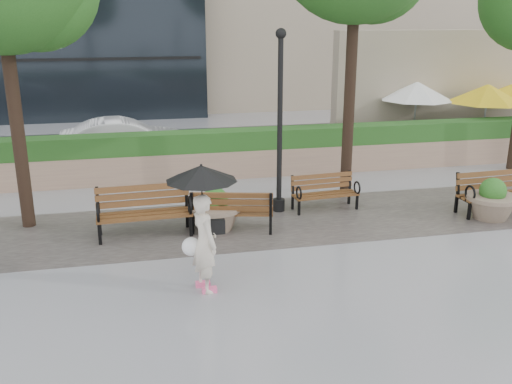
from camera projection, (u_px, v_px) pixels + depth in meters
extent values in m
plane|color=gray|center=(282.00, 281.00, 10.03)|extent=(100.00, 100.00, 0.00)
cube|color=#383330|center=(248.00, 223.00, 12.83)|extent=(28.00, 3.20, 0.01)
cube|color=tan|center=(220.00, 163.00, 16.44)|extent=(24.00, 0.80, 0.80)
cube|color=#27511B|center=(220.00, 140.00, 16.24)|extent=(24.00, 0.75, 0.55)
cube|color=tan|center=(465.00, 87.00, 20.71)|extent=(10.00, 0.60, 4.00)
cube|color=#27511B|center=(483.00, 142.00, 19.01)|extent=(8.00, 0.50, 0.90)
cube|color=black|center=(203.00, 147.00, 20.29)|extent=(40.00, 7.00, 0.00)
cube|color=brown|center=(145.00, 215.00, 11.93)|extent=(1.99, 0.67, 0.05)
cube|color=brown|center=(143.00, 195.00, 12.11)|extent=(1.97, 0.21, 0.46)
cube|color=black|center=(145.00, 225.00, 12.03)|extent=(2.00, 0.78, 0.50)
torus|color=black|center=(98.00, 213.00, 11.46)|extent=(0.07, 0.41, 0.40)
torus|color=black|center=(190.00, 205.00, 11.91)|extent=(0.07, 0.41, 0.40)
cube|color=brown|center=(232.00, 211.00, 12.31)|extent=(1.83, 0.93, 0.05)
cube|color=brown|center=(231.00, 202.00, 11.96)|extent=(1.73, 0.54, 0.41)
cube|color=black|center=(232.00, 221.00, 12.34)|extent=(1.85, 1.03, 0.45)
torus|color=black|center=(271.00, 201.00, 12.40)|extent=(0.13, 0.36, 0.36)
torus|color=black|center=(195.00, 201.00, 12.44)|extent=(0.13, 0.36, 0.36)
cube|color=brown|center=(325.00, 195.00, 13.59)|extent=(1.61, 0.59, 0.04)
cube|color=brown|center=(322.00, 181.00, 13.74)|extent=(1.58, 0.23, 0.37)
cube|color=black|center=(325.00, 202.00, 13.67)|extent=(1.61, 0.68, 0.40)
torus|color=black|center=(299.00, 193.00, 13.20)|extent=(0.07, 0.33, 0.32)
torus|color=black|center=(357.00, 188.00, 13.61)|extent=(0.07, 0.33, 0.32)
cube|color=brown|center=(496.00, 196.00, 13.33)|extent=(1.85, 0.64, 0.05)
cube|color=brown|center=(490.00, 180.00, 13.50)|extent=(1.82, 0.22, 0.43)
cube|color=black|center=(494.00, 204.00, 13.42)|extent=(1.85, 0.74, 0.46)
torus|color=black|center=(470.00, 193.00, 12.89)|extent=(0.07, 0.38, 0.37)
cylinder|color=#7F6B56|center=(215.00, 208.00, 12.31)|extent=(1.14, 1.14, 0.09)
sphere|color=#174614|center=(215.00, 201.00, 12.26)|extent=(0.59, 0.59, 0.59)
cylinder|color=#7F6B56|center=(492.00, 197.00, 12.98)|extent=(1.15, 1.15, 0.09)
sphere|color=#174614|center=(493.00, 191.00, 12.93)|extent=(0.60, 0.60, 0.60)
cylinder|color=black|center=(280.00, 127.00, 13.04)|extent=(0.12, 0.12, 4.05)
cylinder|color=black|center=(279.00, 205.00, 13.60)|extent=(0.28, 0.28, 0.30)
sphere|color=black|center=(281.00, 34.00, 12.43)|extent=(0.24, 0.24, 0.24)
cylinder|color=black|center=(15.00, 110.00, 11.91)|extent=(0.28, 0.28, 5.19)
cylinder|color=black|center=(350.00, 82.00, 14.15)|extent=(0.28, 0.28, 5.78)
cylinder|color=black|center=(412.00, 147.00, 20.09)|extent=(0.40, 0.40, 0.10)
cylinder|color=#99999E|center=(415.00, 117.00, 19.78)|extent=(0.06, 0.06, 2.20)
cone|color=white|center=(417.00, 91.00, 19.51)|extent=(2.50, 2.50, 0.60)
cylinder|color=black|center=(481.00, 151.00, 19.42)|extent=(0.40, 0.40, 0.10)
cylinder|color=#99999E|center=(484.00, 121.00, 19.11)|extent=(0.06, 0.06, 2.20)
cone|color=yellow|center=(488.00, 94.00, 18.84)|extent=(2.50, 2.50, 0.60)
cylinder|color=black|center=(510.00, 146.00, 20.17)|extent=(0.40, 0.40, 0.10)
imported|color=silver|center=(125.00, 139.00, 18.37)|extent=(4.11, 1.69, 1.32)
imported|color=beige|center=(205.00, 240.00, 9.47)|extent=(0.63, 0.77, 1.81)
cube|color=#F2598C|center=(203.00, 284.00, 9.83)|extent=(0.19, 0.27, 0.09)
cube|color=#F2598C|center=(210.00, 290.00, 9.61)|extent=(0.19, 0.27, 0.09)
cube|color=black|center=(215.00, 227.00, 9.57)|extent=(0.21, 0.36, 0.25)
sphere|color=white|center=(191.00, 247.00, 9.63)|extent=(0.32, 0.32, 0.32)
cylinder|color=black|center=(202.00, 200.00, 9.31)|extent=(0.02, 0.02, 0.96)
cone|color=black|center=(201.00, 173.00, 9.18)|extent=(1.18, 1.18, 0.25)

